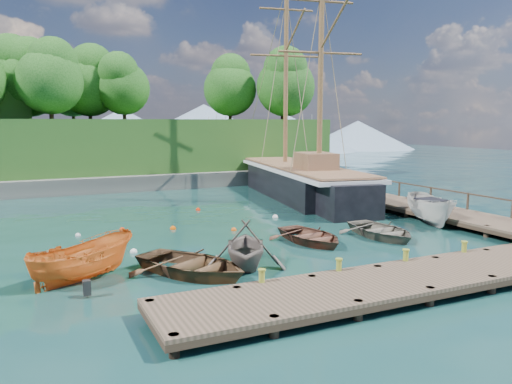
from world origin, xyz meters
TOP-DOWN VIEW (x-y plane):
  - ground at (0.00, 0.00)m, footprint 160.00×160.00m
  - dock_near at (2.00, -6.50)m, footprint 20.00×3.20m
  - dock_east at (11.50, 7.00)m, footprint 3.20×24.00m
  - bollard_0 at (-4.00, -5.10)m, footprint 0.26×0.26m
  - bollard_1 at (-1.00, -5.10)m, footprint 0.26×0.26m
  - bollard_2 at (2.00, -5.10)m, footprint 0.26×0.26m
  - bollard_3 at (5.00, -5.10)m, footprint 0.26×0.26m
  - rowboat_0 at (-5.22, -1.49)m, footprint 5.51×6.00m
  - rowboat_1 at (-2.97, -1.43)m, footprint 4.54×4.82m
  - rowboat_2 at (1.51, 0.96)m, footprint 3.34×4.46m
  - rowboat_3 at (5.35, 0.44)m, footprint 3.27×4.50m
  - motorboat_orange at (-9.06, -0.48)m, footprint 4.63×3.48m
  - cabin_boat_white at (9.98, 1.85)m, footprint 3.61×5.27m
  - schooner at (8.39, 13.88)m, footprint 7.76×26.08m
  - mooring_buoy_0 at (-6.61, 2.68)m, footprint 0.33×0.33m
  - mooring_buoy_1 at (-3.69, 6.70)m, footprint 0.33×0.33m
  - mooring_buoy_2 at (-0.82, 5.02)m, footprint 0.30×0.30m
  - mooring_buoy_3 at (2.85, 7.31)m, footprint 0.35×0.35m
  - mooring_buoy_4 at (-6.25, 7.61)m, footprint 0.29×0.29m
  - mooring_buoy_5 at (-0.60, 11.70)m, footprint 0.30×0.30m
  - mooring_buoy_6 at (-8.54, 7.17)m, footprint 0.28×0.28m
  - distant_ridge at (4.30, 70.00)m, footprint 117.00×40.00m

SIDE VIEW (x-z plane):
  - ground at x=0.00m, z-range 0.00..0.00m
  - bollard_0 at x=-4.00m, z-range -0.23..0.23m
  - bollard_1 at x=-1.00m, z-range -0.23..0.23m
  - bollard_2 at x=2.00m, z-range -0.23..0.23m
  - bollard_3 at x=5.00m, z-range -0.23..0.23m
  - rowboat_0 at x=-5.22m, z-range -0.51..0.51m
  - rowboat_1 at x=-2.97m, z-range -1.01..1.01m
  - rowboat_2 at x=1.51m, z-range -0.44..0.44m
  - rowboat_3 at x=5.35m, z-range -0.46..0.46m
  - motorboat_orange at x=-9.06m, z-range -0.84..0.84m
  - cabin_boat_white at x=9.98m, z-range -0.95..0.95m
  - mooring_buoy_0 at x=-6.61m, z-range -0.17..0.17m
  - mooring_buoy_1 at x=-3.69m, z-range -0.17..0.17m
  - mooring_buoy_2 at x=-0.82m, z-range -0.15..0.15m
  - mooring_buoy_3 at x=2.85m, z-range -0.17..0.17m
  - mooring_buoy_4 at x=-6.25m, z-range -0.15..0.15m
  - mooring_buoy_5 at x=-0.60m, z-range -0.15..0.15m
  - mooring_buoy_6 at x=-8.54m, z-range -0.14..0.14m
  - dock_near at x=2.00m, z-range -0.12..0.98m
  - dock_east at x=11.50m, z-range -0.12..0.98m
  - schooner at x=8.39m, z-range -8.43..10.53m
  - distant_ridge at x=4.30m, z-range -0.65..9.35m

